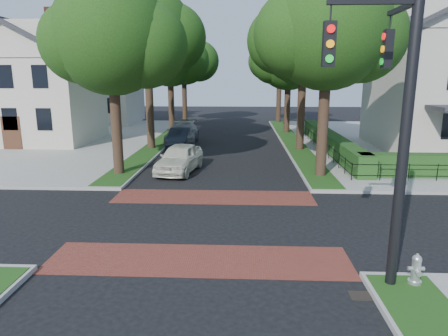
{
  "coord_description": "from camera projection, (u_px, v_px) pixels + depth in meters",
  "views": [
    {
      "loc": [
        1.24,
        -14.12,
        5.33
      ],
      "look_at": [
        0.51,
        2.16,
        1.6
      ],
      "focal_mm": 32.0,
      "sensor_mm": 36.0,
      "label": 1
    }
  ],
  "objects": [
    {
      "name": "storm_drain",
      "position": [
        363.0,
        296.0,
        9.94
      ],
      "size": [
        0.65,
        0.45,
        0.01
      ],
      "primitive_type": "cube",
      "color": "black",
      "rests_on": "ground"
    },
    {
      "name": "traffic_signal",
      "position": [
        396.0,
        104.0,
        9.44
      ],
      "size": [
        2.17,
        2.0,
        8.0
      ],
      "color": "black",
      "rests_on": "sidewalk_se"
    },
    {
      "name": "fire_hydrant",
      "position": [
        416.0,
        270.0,
        10.14
      ],
      "size": [
        0.44,
        0.47,
        0.82
      ],
      "rotation": [
        0.0,
        0.0,
        0.4
      ],
      "color": "silver",
      "rests_on": "sidewalk_se"
    },
    {
      "name": "tree_left_mid",
      "position": [
        149.0,
        33.0,
        28.21
      ],
      "size": [
        8.0,
        6.88,
        11.48
      ],
      "color": "black",
      "rests_on": "sidewalk_nw"
    },
    {
      "name": "tree_left_back",
      "position": [
        185.0,
        58.0,
        45.94
      ],
      "size": [
        7.75,
        6.66,
        10.44
      ],
      "color": "black",
      "rests_on": "sidewalk_nw"
    },
    {
      "name": "tree_right_near",
      "position": [
        329.0,
        30.0,
        20.1
      ],
      "size": [
        7.75,
        6.67,
        10.66
      ],
      "color": "black",
      "rests_on": "sidewalk_ne"
    },
    {
      "name": "house_left_far",
      "position": [
        96.0,
        79.0,
        45.71
      ],
      "size": [
        10.0,
        9.0,
        10.14
      ],
      "color": "beige",
      "rests_on": "sidewalk_nw"
    },
    {
      "name": "tree_left_far",
      "position": [
        171.0,
        57.0,
        37.23
      ],
      "size": [
        7.0,
        6.02,
        9.86
      ],
      "color": "black",
      "rests_on": "sidewalk_nw"
    },
    {
      "name": "hedge_main_road",
      "position": [
        330.0,
        141.0,
        29.1
      ],
      "size": [
        1.0,
        18.0,
        1.2
      ],
      "primitive_type": "cube",
      "color": "#1E3E15",
      "rests_on": "sidewalk_ne"
    },
    {
      "name": "parked_car_front",
      "position": [
        179.0,
        158.0,
        22.77
      ],
      "size": [
        2.59,
        4.94,
        1.6
      ],
      "primitive_type": "imported",
      "rotation": [
        0.0,
        0.0,
        -0.15
      ],
      "color": "silver",
      "rests_on": "ground"
    },
    {
      "name": "fence_main_road",
      "position": [
        319.0,
        143.0,
        29.17
      ],
      "size": [
        0.06,
        18.0,
        0.9
      ],
      "primitive_type": null,
      "color": "black",
      "rests_on": "sidewalk_ne"
    },
    {
      "name": "tree_right_far",
      "position": [
        290.0,
        59.0,
        36.8
      ],
      "size": [
        7.25,
        6.23,
        9.74
      ],
      "color": "black",
      "rests_on": "sidewalk_ne"
    },
    {
      "name": "sidewalk_nw",
      "position": [
        1.0,
        139.0,
        34.33
      ],
      "size": [
        30.0,
        30.0,
        0.15
      ],
      "primitive_type": "cube",
      "color": "gray",
      "rests_on": "ground"
    },
    {
      "name": "crosswalk_far",
      "position": [
        214.0,
        197.0,
        18.11
      ],
      "size": [
        9.0,
        2.2,
        0.01
      ],
      "primitive_type": "cube",
      "color": "maroon",
      "rests_on": "ground"
    },
    {
      "name": "grass_strip_nw",
      "position": [
        163.0,
        139.0,
        33.8
      ],
      "size": [
        1.6,
        29.8,
        0.02
      ],
      "primitive_type": "cube",
      "color": "#204012",
      "rests_on": "sidewalk_nw"
    },
    {
      "name": "crosswalk_near",
      "position": [
        199.0,
        260.0,
        11.88
      ],
      "size": [
        9.0,
        2.2,
        0.01
      ],
      "primitive_type": "cube",
      "color": "maroon",
      "rests_on": "ground"
    },
    {
      "name": "tree_right_back",
      "position": [
        281.0,
        59.0,
        45.49
      ],
      "size": [
        7.5,
        6.45,
        10.2
      ],
      "color": "black",
      "rests_on": "sidewalk_ne"
    },
    {
      "name": "ground",
      "position": [
        208.0,
        222.0,
        15.0
      ],
      "size": [
        120.0,
        120.0,
        0.0
      ],
      "primitive_type": "plane",
      "color": "black",
      "rests_on": "ground"
    },
    {
      "name": "parked_car_rear",
      "position": [
        182.0,
        133.0,
        32.57
      ],
      "size": [
        2.63,
        6.01,
        1.72
      ],
      "primitive_type": "imported",
      "rotation": [
        0.0,
        0.0,
        0.04
      ],
      "color": "slate",
      "rests_on": "ground"
    },
    {
      "name": "parked_car_middle",
      "position": [
        180.0,
        137.0,
        31.23
      ],
      "size": [
        1.57,
        4.39,
        1.44
      ],
      "primitive_type": "imported",
      "rotation": [
        0.0,
        0.0,
        -0.01
      ],
      "color": "#212832",
      "rests_on": "ground"
    },
    {
      "name": "house_left_near",
      "position": [
        34.0,
        81.0,
        32.07
      ],
      "size": [
        10.0,
        9.0,
        10.14
      ],
      "color": "beige",
      "rests_on": "sidewalk_nw"
    },
    {
      "name": "tree_right_mid",
      "position": [
        305.0,
        38.0,
        27.82
      ],
      "size": [
        8.25,
        7.09,
        11.22
      ],
      "color": "black",
      "rests_on": "sidewalk_ne"
    },
    {
      "name": "grass_strip_ne",
      "position": [
        291.0,
        140.0,
        33.33
      ],
      "size": [
        1.6,
        29.8,
        0.02
      ],
      "primitive_type": "cube",
      "color": "#204012",
      "rests_on": "sidewalk_ne"
    },
    {
      "name": "tree_left_near",
      "position": [
        114.0,
        39.0,
        20.65
      ],
      "size": [
        7.5,
        6.45,
        10.2
      ],
      "color": "black",
      "rests_on": "sidewalk_nw"
    }
  ]
}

